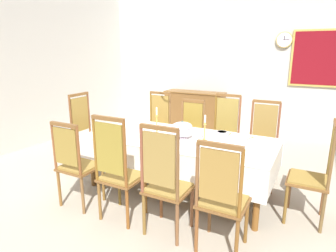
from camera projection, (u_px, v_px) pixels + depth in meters
name	position (u px, v px, depth m)	size (l,w,h in m)	color
ground	(177.00, 192.00, 3.97)	(6.83, 6.79, 0.04)	#B6AD9A
back_wall	(246.00, 59.00, 6.47)	(6.83, 0.08, 3.33)	silver
left_wall	(3.00, 62.00, 5.11)	(0.08, 6.79, 3.33)	silver
dining_table	(180.00, 143.00, 3.84)	(2.45, 1.13, 0.74)	brown
tablecloth	(180.00, 144.00, 3.84)	(2.47, 1.15, 0.38)	white
chair_south_a	(76.00, 163.00, 3.46)	(0.44, 0.42, 1.08)	brown
chair_north_a	(157.00, 125.00, 5.10)	(0.44, 0.42, 1.16)	brown
chair_south_b	(118.00, 169.00, 3.15)	(0.44, 0.42, 1.22)	brown
chair_north_b	(190.00, 131.00, 4.82)	(0.44, 0.42, 1.07)	brown
chair_south_c	(165.00, 181.00, 2.88)	(0.44, 0.42, 1.20)	brown
chair_north_c	(224.00, 133.00, 4.55)	(0.44, 0.42, 1.20)	brown
chair_south_d	(222.00, 196.00, 2.63)	(0.44, 0.42, 1.13)	brown
chair_north_d	(262.00, 139.00, 4.29)	(0.44, 0.42, 1.15)	brown
chair_head_west	(87.00, 132.00, 4.60)	(0.42, 0.44, 1.22)	brown
chair_head_east	(316.00, 172.00, 3.12)	(0.42, 0.44, 1.16)	brown
soup_tureen	(182.00, 130.00, 3.77)	(0.29, 0.29, 0.23)	white
candlestick_west	(157.00, 123.00, 3.94)	(0.07, 0.07, 0.37)	gold
candlestick_east	(205.00, 131.00, 3.63)	(0.07, 0.07, 0.34)	gold
bowl_near_left	(242.00, 136.00, 3.83)	(0.18, 0.18, 0.03)	white
bowl_near_right	(222.00, 133.00, 3.97)	(0.15, 0.15, 0.04)	white
bowl_far_left	(176.00, 126.00, 4.34)	(0.15, 0.15, 0.03)	white
spoon_primary	(252.00, 137.00, 3.80)	(0.06, 0.17, 0.01)	gold
spoon_secondary	(230.00, 134.00, 3.95)	(0.03, 0.18, 0.01)	gold
sideboard	(194.00, 110.00, 7.00)	(1.44, 0.48, 0.90)	brown
mounted_clock	(284.00, 40.00, 5.95)	(0.32, 0.06, 0.32)	#D1B251
framed_painting	(325.00, 58.00, 5.70)	(1.26, 0.05, 1.12)	#D1B251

